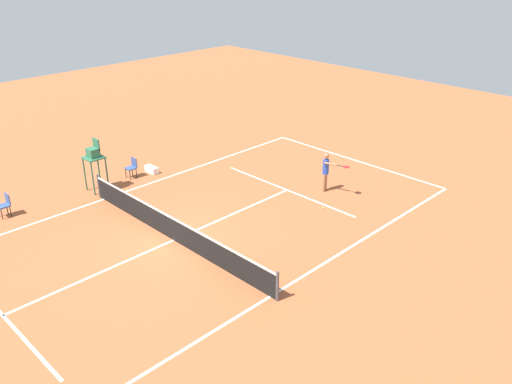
# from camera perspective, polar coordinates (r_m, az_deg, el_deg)

# --- Properties ---
(ground_plane) EXTENTS (60.00, 60.00, 0.00)m
(ground_plane) POSITION_cam_1_polar(r_m,az_deg,el_deg) (20.39, -8.75, -5.09)
(ground_plane) COLOR #AD5933
(court_lines) EXTENTS (10.11, 23.22, 0.01)m
(court_lines) POSITION_cam_1_polar(r_m,az_deg,el_deg) (20.38, -8.75, -5.08)
(court_lines) COLOR white
(court_lines) RESTS_ON ground
(tennis_net) EXTENTS (10.71, 0.10, 1.07)m
(tennis_net) POSITION_cam_1_polar(r_m,az_deg,el_deg) (20.14, -8.84, -3.87)
(tennis_net) COLOR #4C4C51
(tennis_net) RESTS_ON ground
(player_serving) EXTENTS (1.35, 0.49, 1.80)m
(player_serving) POSITION_cam_1_polar(r_m,az_deg,el_deg) (23.83, 7.54, 2.47)
(player_serving) COLOR #9E704C
(player_serving) RESTS_ON ground
(tennis_ball) EXTENTS (0.07, 0.07, 0.07)m
(tennis_ball) POSITION_cam_1_polar(r_m,az_deg,el_deg) (22.63, 7.18, -1.68)
(tennis_ball) COLOR #CCE033
(tennis_ball) RESTS_ON ground
(umpire_chair) EXTENTS (0.80, 0.80, 2.41)m
(umpire_chair) POSITION_cam_1_polar(r_m,az_deg,el_deg) (24.58, -16.89, 3.61)
(umpire_chair) COLOR #2D6B4C
(umpire_chair) RESTS_ON ground
(courtside_chair_near) EXTENTS (0.44, 0.46, 0.95)m
(courtside_chair_near) POSITION_cam_1_polar(r_m,az_deg,el_deg) (23.91, -25.20, -1.18)
(courtside_chair_near) COLOR #262626
(courtside_chair_near) RESTS_ON ground
(courtside_chair_mid) EXTENTS (0.44, 0.46, 0.95)m
(courtside_chair_mid) POSITION_cam_1_polar(r_m,az_deg,el_deg) (25.97, -13.09, 2.64)
(courtside_chair_mid) COLOR #262626
(courtside_chair_mid) RESTS_ON ground
(equipment_bag) EXTENTS (0.76, 0.32, 0.30)m
(equipment_bag) POSITION_cam_1_polar(r_m,az_deg,el_deg) (26.47, -11.06, 2.37)
(equipment_bag) COLOR white
(equipment_bag) RESTS_ON ground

